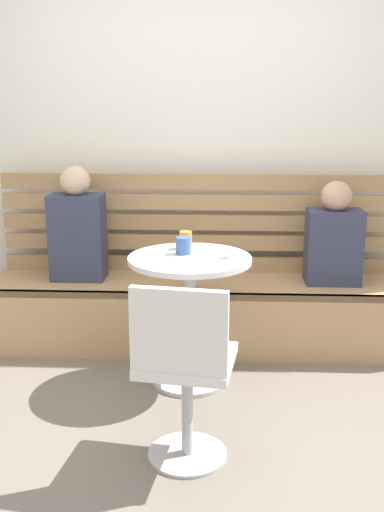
{
  "coord_description": "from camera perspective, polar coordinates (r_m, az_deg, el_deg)",
  "views": [
    {
      "loc": [
        0.13,
        -2.45,
        1.56
      ],
      "look_at": [
        -0.01,
        0.66,
        0.75
      ],
      "focal_mm": 41.67,
      "sensor_mm": 36.0,
      "label": 1
    }
  ],
  "objects": [
    {
      "name": "ground",
      "position": [
        2.91,
        -0.37,
        -17.87
      ],
      "size": [
        8.0,
        8.0,
        0.0
      ],
      "primitive_type": "plane",
      "color": "#70665B"
    },
    {
      "name": "person_child_left",
      "position": [
        3.83,
        13.46,
        1.63
      ],
      "size": [
        0.34,
        0.22,
        0.65
      ],
      "color": "#333851",
      "rests_on": "booth_bench"
    },
    {
      "name": "cup_mug_blue",
      "position": [
        3.29,
        -0.84,
        1.0
      ],
      "size": [
        0.08,
        0.08,
        0.09
      ],
      "primitive_type": "cylinder",
      "color": "#3D5B9E",
      "rests_on": "cafe_table"
    },
    {
      "name": "booth_bench",
      "position": [
        3.89,
        0.58,
        -5.55
      ],
      "size": [
        2.7,
        0.52,
        0.44
      ],
      "color": "tan",
      "rests_on": "ground"
    },
    {
      "name": "white_chair",
      "position": [
        2.57,
        -0.75,
        -10.67
      ],
      "size": [
        0.45,
        0.45,
        0.85
      ],
      "color": "#ADADB2",
      "rests_on": "ground"
    },
    {
      "name": "cup_espresso_small",
      "position": [
        3.21,
        3.65,
        0.29
      ],
      "size": [
        0.06,
        0.06,
        0.05
      ],
      "primitive_type": "cylinder",
      "color": "silver",
      "rests_on": "cafe_table"
    },
    {
      "name": "booth_backrest",
      "position": [
        3.97,
        0.73,
        3.21
      ],
      "size": [
        2.65,
        0.04,
        0.66
      ],
      "color": "#A68157",
      "rests_on": "booth_bench"
    },
    {
      "name": "cup_tumbler_orange",
      "position": [
        3.41,
        -0.62,
        1.56
      ],
      "size": [
        0.07,
        0.07,
        0.1
      ],
      "primitive_type": "cylinder",
      "color": "orange",
      "rests_on": "cafe_table"
    },
    {
      "name": "cafe_table",
      "position": [
        3.3,
        -0.21,
        -3.78
      ],
      "size": [
        0.68,
        0.68,
        0.74
      ],
      "color": "#ADADB2",
      "rests_on": "ground"
    },
    {
      "name": "back_wall",
      "position": [
        4.09,
        0.86,
        13.05
      ],
      "size": [
        5.2,
        0.1,
        2.9
      ],
      "primitive_type": "cube",
      "color": "white",
      "rests_on": "ground"
    },
    {
      "name": "person_adult",
      "position": [
        3.88,
        -10.94,
        2.54
      ],
      "size": [
        0.34,
        0.22,
        0.73
      ],
      "color": "#333851",
      "rests_on": "booth_bench"
    }
  ]
}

